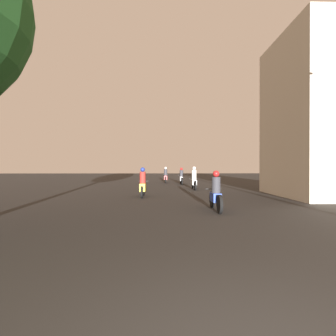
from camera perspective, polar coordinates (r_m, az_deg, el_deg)
motorcycle_blue at (r=9.86m, az=10.35°, el=-5.63°), size 0.60×2.01×1.48m
motorcycle_yellow at (r=14.14m, az=-5.52°, el=-3.72°), size 0.60×1.86×1.58m
motorcycle_white at (r=18.66m, az=5.68°, el=-2.69°), size 0.60×2.11×1.62m
motorcycle_silver at (r=23.80m, az=2.93°, el=-2.11°), size 0.60×2.12×1.52m
motorcycle_red at (r=26.12m, az=-0.53°, el=-1.83°), size 0.60×2.03×1.58m
building_right_near at (r=17.06m, az=32.11°, el=9.53°), size 5.78×5.79×8.73m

